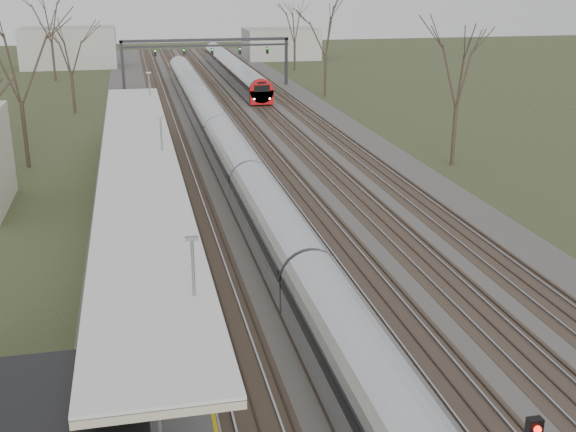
# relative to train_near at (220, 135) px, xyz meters

# --- Properties ---
(track_bed) EXTENTS (24.00, 160.00, 0.22)m
(track_bed) POSITION_rel_train_near_xyz_m (2.76, 5.49, -1.42)
(track_bed) COLOR #474442
(track_bed) RESTS_ON ground
(platform) EXTENTS (3.50, 69.00, 1.00)m
(platform) POSITION_rel_train_near_xyz_m (-6.55, -12.01, -0.98)
(platform) COLOR #9E9B93
(platform) RESTS_ON ground
(canopy) EXTENTS (4.10, 50.00, 3.11)m
(canopy) POSITION_rel_train_near_xyz_m (-6.55, -16.52, 2.45)
(canopy) COLOR slate
(canopy) RESTS_ON platform
(signal_gantry) EXTENTS (21.00, 0.59, 6.08)m
(signal_gantry) POSITION_rel_train_near_xyz_m (2.79, 35.48, 3.43)
(signal_gantry) COLOR black
(signal_gantry) RESTS_ON ground
(tree_west_far) EXTENTS (5.50, 5.50, 11.33)m
(tree_west_far) POSITION_rel_train_near_xyz_m (-14.50, -1.51, 6.54)
(tree_west_far) COLOR #2D231C
(tree_west_far) RESTS_ON ground
(tree_east_far) EXTENTS (5.00, 5.00, 10.30)m
(tree_east_far) POSITION_rel_train_near_xyz_m (16.50, -7.51, 5.81)
(tree_east_far) COLOR #2D231C
(tree_east_far) RESTS_ON ground
(train_near) EXTENTS (2.62, 90.21, 3.05)m
(train_near) POSITION_rel_train_near_xyz_m (0.00, 0.00, 0.00)
(train_near) COLOR #AFB2BA
(train_near) RESTS_ON ground
(train_far) EXTENTS (2.62, 45.21, 3.05)m
(train_far) POSITION_rel_train_near_xyz_m (7.00, 42.38, 0.00)
(train_far) COLOR #AFB2BA
(train_far) RESTS_ON ground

